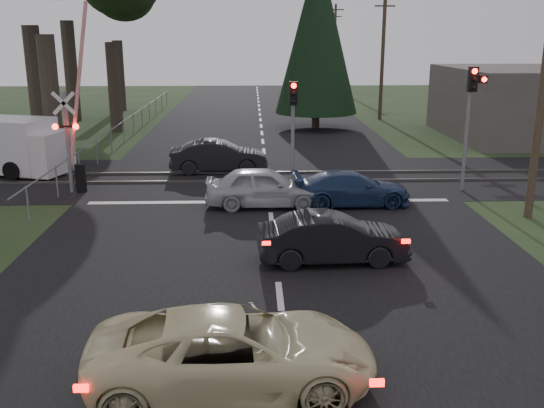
{
  "coord_description": "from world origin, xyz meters",
  "views": [
    {
      "loc": [
        -0.61,
        -12.88,
        5.83
      ],
      "look_at": [
        -0.07,
        3.26,
        1.3
      ],
      "focal_mm": 40.0,
      "sensor_mm": 36.0,
      "label": 1
    }
  ],
  "objects_px": {
    "cream_coupe": "(233,352)",
    "white_van": "(1,145)",
    "blue_sedan": "(351,189)",
    "dark_car_far": "(219,156)",
    "traffic_signal_right": "(471,105)",
    "crossing_signal": "(74,139)",
    "silver_car": "(264,187)",
    "utility_pole_mid": "(383,51)",
    "utility_pole_far": "(335,45)",
    "dark_hatchback": "(332,239)",
    "traffic_signal_center": "(293,115)"
  },
  "relations": [
    {
      "from": "traffic_signal_right",
      "to": "cream_coupe",
      "type": "bearing_deg",
      "value": -122.85
    },
    {
      "from": "traffic_signal_center",
      "to": "utility_pole_far",
      "type": "xyz_separation_m",
      "value": [
        7.5,
        44.32,
        1.92
      ]
    },
    {
      "from": "dark_car_far",
      "to": "utility_pole_far",
      "type": "bearing_deg",
      "value": -17.43
    },
    {
      "from": "silver_car",
      "to": "crossing_signal",
      "type": "bearing_deg",
      "value": 73.06
    },
    {
      "from": "utility_pole_far",
      "to": "cream_coupe",
      "type": "relative_size",
      "value": 1.86
    },
    {
      "from": "utility_pole_mid",
      "to": "dark_hatchback",
      "type": "height_order",
      "value": "utility_pole_mid"
    },
    {
      "from": "dark_car_far",
      "to": "white_van",
      "type": "bearing_deg",
      "value": 85.82
    },
    {
      "from": "utility_pole_mid",
      "to": "utility_pole_far",
      "type": "relative_size",
      "value": 1.0
    },
    {
      "from": "traffic_signal_right",
      "to": "silver_car",
      "type": "distance_m",
      "value": 8.39
    },
    {
      "from": "cream_coupe",
      "to": "dark_car_far",
      "type": "xyz_separation_m",
      "value": [
        -1.12,
        16.91,
        0.02
      ]
    },
    {
      "from": "traffic_signal_right",
      "to": "white_van",
      "type": "xyz_separation_m",
      "value": [
        -19.04,
        3.89,
        -2.1
      ]
    },
    {
      "from": "dark_car_far",
      "to": "white_van",
      "type": "distance_m",
      "value": 9.43
    },
    {
      "from": "utility_pole_mid",
      "to": "dark_car_far",
      "type": "distance_m",
      "value": 20.25
    },
    {
      "from": "utility_pole_far",
      "to": "blue_sedan",
      "type": "bearing_deg",
      "value": -96.79
    },
    {
      "from": "traffic_signal_right",
      "to": "dark_car_far",
      "type": "relative_size",
      "value": 1.12
    },
    {
      "from": "cream_coupe",
      "to": "silver_car",
      "type": "xyz_separation_m",
      "value": [
        0.76,
        11.31,
        0.03
      ]
    },
    {
      "from": "crossing_signal",
      "to": "silver_car",
      "type": "distance_m",
      "value": 7.53
    },
    {
      "from": "crossing_signal",
      "to": "white_van",
      "type": "height_order",
      "value": "crossing_signal"
    },
    {
      "from": "traffic_signal_right",
      "to": "blue_sedan",
      "type": "height_order",
      "value": "traffic_signal_right"
    },
    {
      "from": "dark_hatchback",
      "to": "white_van",
      "type": "xyz_separation_m",
      "value": [
        -12.98,
        11.2,
        0.57
      ]
    },
    {
      "from": "utility_pole_mid",
      "to": "traffic_signal_right",
      "type": "bearing_deg",
      "value": -92.66
    },
    {
      "from": "traffic_signal_right",
      "to": "silver_car",
      "type": "xyz_separation_m",
      "value": [
        -7.75,
        -1.87,
        -2.62
      ]
    },
    {
      "from": "utility_pole_mid",
      "to": "utility_pole_far",
      "type": "distance_m",
      "value": 25.0
    },
    {
      "from": "crossing_signal",
      "to": "cream_coupe",
      "type": "distance_m",
      "value": 14.96
    },
    {
      "from": "crossing_signal",
      "to": "traffic_signal_right",
      "type": "bearing_deg",
      "value": -1.21
    },
    {
      "from": "crossing_signal",
      "to": "cream_coupe",
      "type": "relative_size",
      "value": 1.44
    },
    {
      "from": "crossing_signal",
      "to": "traffic_signal_center",
      "type": "distance_m",
      "value": 8.36
    },
    {
      "from": "cream_coupe",
      "to": "dark_car_far",
      "type": "relative_size",
      "value": 1.15
    },
    {
      "from": "cream_coupe",
      "to": "white_van",
      "type": "relative_size",
      "value": 0.75
    },
    {
      "from": "crossing_signal",
      "to": "traffic_signal_right",
      "type": "height_order",
      "value": "crossing_signal"
    },
    {
      "from": "blue_sedan",
      "to": "dark_car_far",
      "type": "distance_m",
      "value": 7.42
    },
    {
      "from": "utility_pole_far",
      "to": "blue_sedan",
      "type": "height_order",
      "value": "utility_pole_far"
    },
    {
      "from": "utility_pole_mid",
      "to": "white_van",
      "type": "xyz_separation_m",
      "value": [
        -19.99,
        -16.64,
        -3.51
      ]
    },
    {
      "from": "traffic_signal_right",
      "to": "blue_sedan",
      "type": "xyz_separation_m",
      "value": [
        -4.68,
        -1.8,
        -2.71
      ]
    },
    {
      "from": "traffic_signal_right",
      "to": "traffic_signal_center",
      "type": "xyz_separation_m",
      "value": [
        -6.55,
        1.2,
        -0.51
      ]
    },
    {
      "from": "traffic_signal_center",
      "to": "silver_car",
      "type": "height_order",
      "value": "traffic_signal_center"
    },
    {
      "from": "blue_sedan",
      "to": "traffic_signal_center",
      "type": "bearing_deg",
      "value": 28.25
    },
    {
      "from": "blue_sedan",
      "to": "silver_car",
      "type": "bearing_deg",
      "value": 87.67
    },
    {
      "from": "traffic_signal_center",
      "to": "white_van",
      "type": "distance_m",
      "value": 12.87
    },
    {
      "from": "blue_sedan",
      "to": "utility_pole_mid",
      "type": "bearing_deg",
      "value": -17.77
    },
    {
      "from": "silver_car",
      "to": "traffic_signal_right",
      "type": "bearing_deg",
      "value": -76.27
    },
    {
      "from": "blue_sedan",
      "to": "crossing_signal",
      "type": "bearing_deg",
      "value": 74.63
    },
    {
      "from": "cream_coupe",
      "to": "silver_car",
      "type": "distance_m",
      "value": 11.34
    },
    {
      "from": "utility_pole_far",
      "to": "dark_hatchback",
      "type": "xyz_separation_m",
      "value": [
        -7.01,
        -52.83,
        -4.08
      ]
    },
    {
      "from": "cream_coupe",
      "to": "dark_hatchback",
      "type": "relative_size",
      "value": 1.24
    },
    {
      "from": "traffic_signal_right",
      "to": "cream_coupe",
      "type": "distance_m",
      "value": 15.91
    },
    {
      "from": "crossing_signal",
      "to": "cream_coupe",
      "type": "xyz_separation_m",
      "value": [
        6.31,
        -13.49,
        -1.38
      ]
    },
    {
      "from": "crossing_signal",
      "to": "utility_pole_far",
      "type": "distance_m",
      "value": 47.96
    },
    {
      "from": "blue_sedan",
      "to": "dark_car_far",
      "type": "bearing_deg",
      "value": 38.2
    },
    {
      "from": "crossing_signal",
      "to": "silver_car",
      "type": "relative_size",
      "value": 1.7
    }
  ]
}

